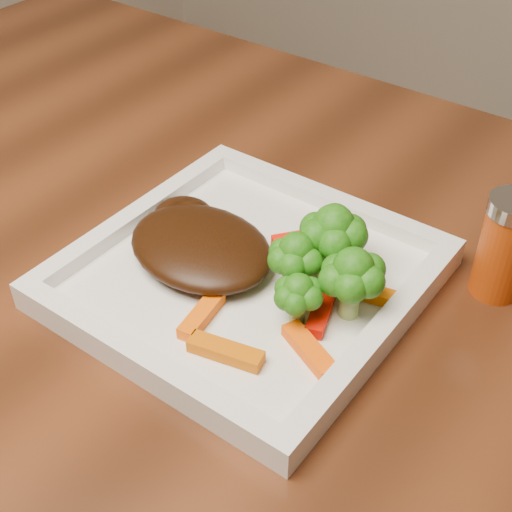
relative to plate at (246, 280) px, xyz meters
The scene contains 13 objects.
plate is the anchor object (origin of this frame).
steak 0.05m from the plate, 168.93° to the right, with size 0.13×0.10×0.03m, color black.
broccoli_0 0.08m from the plate, 37.36° to the left, with size 0.06×0.06×0.07m, color #137012, non-canonical shape.
broccoli_1 0.10m from the plate, ahead, with size 0.06×0.06×0.06m, color #337713, non-canonical shape.
broccoli_2 0.08m from the plate, 18.86° to the right, with size 0.04×0.04×0.06m, color #2B5B0F, non-canonical shape.
broccoli_3 0.06m from the plate, 12.20° to the left, with size 0.05×0.05×0.06m, color #1B6010, non-canonical shape.
carrot_0 0.09m from the plate, 62.31° to the right, with size 0.06×0.02×0.01m, color #CB5B03.
carrot_1 0.10m from the plate, 26.04° to the right, with size 0.06×0.01×0.01m, color #FF5404.
carrot_2 0.07m from the plate, 85.61° to the right, with size 0.05×0.01×0.01m, color #FE5D04.
carrot_3 0.11m from the plate, 19.49° to the left, with size 0.05×0.01×0.01m, color orange.
carrot_4 0.07m from the plate, 73.70° to the left, with size 0.06×0.02×0.01m, color #FF1404.
carrot_5 0.08m from the plate, ahead, with size 0.05×0.01×0.01m, color red.
spice_shaker 0.21m from the plate, 34.91° to the left, with size 0.04×0.04×0.09m, color #A73609.
Camera 1 is at (-0.03, -0.16, 1.15)m, focal length 50.00 mm.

